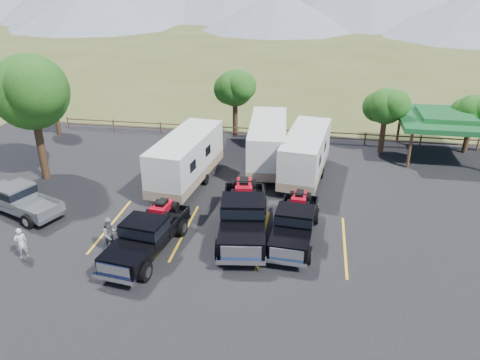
% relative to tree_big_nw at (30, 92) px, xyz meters
% --- Properties ---
extents(ground, '(320.00, 320.00, 0.00)m').
position_rel_tree_big_nw_xyz_m(ground, '(12.55, -9.03, -5.60)').
color(ground, '#414A1F').
rests_on(ground, ground).
extents(asphalt_lot, '(44.00, 34.00, 0.04)m').
position_rel_tree_big_nw_xyz_m(asphalt_lot, '(12.55, -6.03, -5.58)').
color(asphalt_lot, black).
rests_on(asphalt_lot, ground).
extents(stall_lines, '(12.12, 5.50, 0.01)m').
position_rel_tree_big_nw_xyz_m(stall_lines, '(12.55, -5.03, -5.55)').
color(stall_lines, gold).
rests_on(stall_lines, asphalt_lot).
extents(tree_big_nw, '(5.54, 5.18, 7.84)m').
position_rel_tree_big_nw_xyz_m(tree_big_nw, '(0.00, 0.00, 0.00)').
color(tree_big_nw, black).
rests_on(tree_big_nw, ground).
extents(tree_ne_a, '(3.11, 2.92, 4.76)m').
position_rel_tree_big_nw_xyz_m(tree_ne_a, '(21.52, 7.99, -2.11)').
color(tree_ne_a, black).
rests_on(tree_ne_a, ground).
extents(tree_ne_b, '(2.77, 2.59, 4.27)m').
position_rel_tree_big_nw_xyz_m(tree_ne_b, '(27.52, 8.99, -2.47)').
color(tree_ne_b, black).
rests_on(tree_ne_b, ground).
extents(tree_north, '(3.46, 3.24, 5.25)m').
position_rel_tree_big_nw_xyz_m(tree_north, '(10.52, 9.99, -1.76)').
color(tree_north, black).
rests_on(tree_north, ground).
extents(tree_nw_small, '(2.59, 2.43, 3.85)m').
position_rel_tree_big_nw_xyz_m(tree_nw_small, '(-3.48, 7.99, -2.81)').
color(tree_nw_small, black).
rests_on(tree_nw_small, ground).
extents(rail_fence, '(36.12, 0.12, 1.00)m').
position_rel_tree_big_nw_xyz_m(rail_fence, '(14.55, 9.47, -4.99)').
color(rail_fence, brown).
rests_on(rail_fence, ground).
extents(pavilion, '(6.20, 6.20, 3.22)m').
position_rel_tree_big_nw_xyz_m(pavilion, '(25.55, 7.97, -2.81)').
color(pavilion, brown).
rests_on(pavilion, ground).
extents(rig_left, '(2.77, 6.22, 2.01)m').
position_rel_tree_big_nw_xyz_m(rig_left, '(9.35, -7.04, -4.59)').
color(rig_left, black).
rests_on(rig_left, asphalt_lot).
extents(rig_center, '(3.09, 7.06, 2.28)m').
position_rel_tree_big_nw_xyz_m(rig_center, '(13.49, -4.65, -4.46)').
color(rig_center, black).
rests_on(rig_center, asphalt_lot).
extents(rig_right, '(2.37, 5.91, 1.94)m').
position_rel_tree_big_nw_xyz_m(rig_right, '(16.09, -4.74, -4.62)').
color(rig_right, black).
rests_on(rig_right, asphalt_lot).
extents(trailer_left, '(3.16, 9.00, 3.11)m').
position_rel_tree_big_nw_xyz_m(trailer_left, '(9.18, 0.52, -3.93)').
color(trailer_left, silver).
rests_on(trailer_left, asphalt_lot).
extents(trailer_center, '(2.83, 9.03, 3.13)m').
position_rel_tree_big_nw_xyz_m(trailer_center, '(13.76, 4.04, -3.92)').
color(trailer_center, silver).
rests_on(trailer_center, asphalt_lot).
extents(trailer_right, '(3.09, 8.70, 3.01)m').
position_rel_tree_big_nw_xyz_m(trailer_right, '(16.28, 2.65, -3.98)').
color(trailer_right, silver).
rests_on(trailer_right, asphalt_lot).
extents(pickup_silver, '(5.74, 3.63, 1.64)m').
position_rel_tree_big_nw_xyz_m(pickup_silver, '(1.21, -4.59, -4.70)').
color(pickup_silver, gray).
rests_on(pickup_silver, asphalt_lot).
extents(person_a, '(0.67, 0.65, 1.55)m').
position_rel_tree_big_nw_xyz_m(person_a, '(3.78, -8.47, -4.78)').
color(person_a, silver).
rests_on(person_a, asphalt_lot).
extents(person_b, '(1.08, 1.10, 1.79)m').
position_rel_tree_big_nw_xyz_m(person_b, '(7.64, -7.30, -4.66)').
color(person_b, slate).
rests_on(person_b, asphalt_lot).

